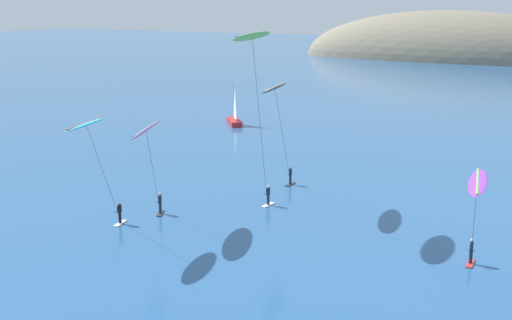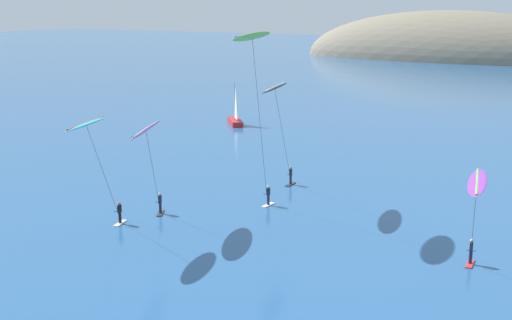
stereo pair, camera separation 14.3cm
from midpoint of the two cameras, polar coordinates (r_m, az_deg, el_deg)
name	(u,v)px [view 2 (the right image)]	position (r m, az deg, el deg)	size (l,w,h in m)	color
headland_island	(476,59)	(204.00, 18.97, 8.52)	(92.48, 57.76, 28.26)	#7A705B
sailboat_near	(235,119)	(87.77, -1.86, 3.64)	(4.64, 5.11, 5.70)	#B22323
kitesurfer_cyan	(90,133)	(44.03, -14.49, 2.34)	(2.92, 7.46, 8.63)	silver
kitesurfer_black	(276,96)	(51.76, 1.89, 5.73)	(2.72, 9.16, 9.86)	#2D2D33
kitesurfer_purple	(477,189)	(38.91, 19.12, -2.47)	(2.19, 6.68, 6.50)	red
kitesurfer_lime	(253,49)	(47.48, -0.14, 9.87)	(2.06, 6.74, 14.16)	silver
kitesurfer_pink	(147,135)	(46.84, -9.58, 2.17)	(3.53, 6.53, 7.77)	#2D2D33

